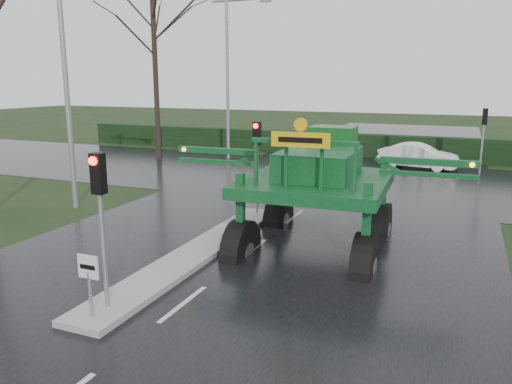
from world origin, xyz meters
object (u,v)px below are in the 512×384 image
at_px(traffic_signal_mid, 257,148).
at_px(white_sedan, 417,169).
at_px(keep_left_sign, 89,276).
at_px(street_light_left_far, 232,63).
at_px(traffic_signal_near, 100,198).
at_px(traffic_signal_far, 484,126).
at_px(crop_sprayer, 243,173).
at_px(street_light_left_near, 70,52).

xyz_separation_m(traffic_signal_mid, white_sedan, (4.54, 13.07, -2.59)).
bearing_deg(keep_left_sign, street_light_left_far, 107.78).
xyz_separation_m(keep_left_sign, traffic_signal_mid, (0.00, 8.99, 1.53)).
relative_size(keep_left_sign, traffic_signal_near, 0.38).
height_order(traffic_signal_far, crop_sprayer, crop_sprayer).
distance_m(traffic_signal_mid, street_light_left_far, 14.68).
xyz_separation_m(traffic_signal_far, crop_sprayer, (-6.71, -16.16, -0.22)).
relative_size(traffic_signal_mid, white_sedan, 0.81).
bearing_deg(traffic_signal_near, traffic_signal_mid, 90.00).
relative_size(crop_sprayer, white_sedan, 2.06).
height_order(keep_left_sign, street_light_left_near, street_light_left_near).
relative_size(traffic_signal_far, street_light_left_far, 0.35).
xyz_separation_m(street_light_left_far, white_sedan, (11.44, 0.56, -5.99)).
bearing_deg(crop_sprayer, street_light_left_near, 162.77).
bearing_deg(street_light_left_far, keep_left_sign, -72.22).
relative_size(traffic_signal_near, traffic_signal_mid, 1.00).
xyz_separation_m(traffic_signal_mid, street_light_left_near, (-6.89, -1.49, 3.40)).
bearing_deg(street_light_left_near, street_light_left_far, 90.00).
height_order(traffic_signal_mid, street_light_left_near, street_light_left_near).
relative_size(street_light_left_far, crop_sprayer, 1.12).
xyz_separation_m(keep_left_sign, traffic_signal_far, (7.80, 21.51, 1.53)).
height_order(traffic_signal_mid, white_sedan, traffic_signal_mid).
bearing_deg(white_sedan, traffic_signal_near, 177.57).
xyz_separation_m(keep_left_sign, crop_sprayer, (1.09, 5.35, 1.31)).
xyz_separation_m(traffic_signal_far, white_sedan, (-3.26, 0.55, -2.59)).
xyz_separation_m(keep_left_sign, street_light_left_far, (-6.89, 21.50, 4.93)).
bearing_deg(traffic_signal_mid, street_light_left_far, 118.86).
height_order(keep_left_sign, crop_sprayer, crop_sprayer).
bearing_deg(traffic_signal_near, street_light_left_near, 134.53).
bearing_deg(white_sedan, traffic_signal_far, -90.18).
xyz_separation_m(traffic_signal_near, traffic_signal_far, (7.80, 21.02, 0.00)).
height_order(traffic_signal_mid, street_light_left_far, street_light_left_far).
xyz_separation_m(crop_sprayer, white_sedan, (3.45, 16.72, -2.37)).
bearing_deg(traffic_signal_far, crop_sprayer, 67.45).
bearing_deg(traffic_signal_mid, traffic_signal_near, -90.00).
xyz_separation_m(street_light_left_near, white_sedan, (11.44, 14.56, -5.99)).
relative_size(traffic_signal_near, traffic_signal_far, 1.00).
relative_size(traffic_signal_far, white_sedan, 0.81).
bearing_deg(street_light_left_far, traffic_signal_near, -71.83).
bearing_deg(crop_sprayer, white_sedan, 76.19).
height_order(keep_left_sign, street_light_left_far, street_light_left_far).
bearing_deg(keep_left_sign, white_sedan, 78.36).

